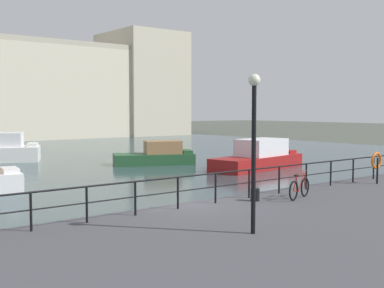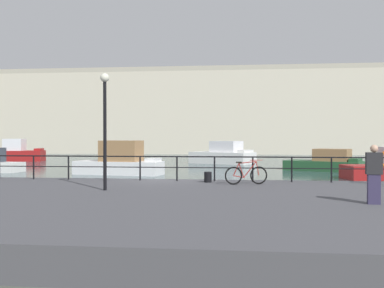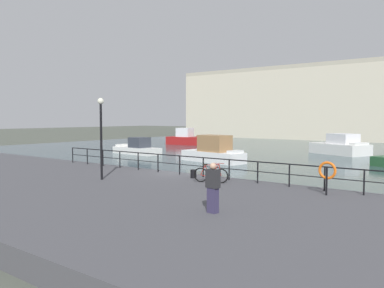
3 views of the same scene
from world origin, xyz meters
TOP-DOWN VIEW (x-y plane):
  - ground_plane at (0.00, 0.00)m, footprint 240.00×240.00m
  - quay_promenade at (0.00, -6.50)m, footprint 56.00×13.00m
  - moored_small_launch at (1.51, 25.40)m, footprint 6.72×5.28m
  - moored_green_narrowboat at (13.86, 9.87)m, footprint 7.85×3.68m
  - moored_blue_motorboat at (9.91, 16.36)m, footprint 6.20×4.50m
  - quay_railing at (1.60, -0.75)m, footprint 21.31×0.07m
  - parked_bicycle at (3.77, -1.99)m, footprint 1.71×0.57m
  - mooring_bollard at (2.18, -1.30)m, footprint 0.32×0.32m
  - life_ring_stand at (9.37, -1.64)m, footprint 0.75×0.16m
  - quay_lamp_post at (-1.24, -4.60)m, footprint 0.32×0.32m

SIDE VIEW (x-z plane):
  - ground_plane at x=0.00m, z-range 0.00..0.00m
  - quay_promenade at x=0.00m, z-range 0.00..0.75m
  - moored_blue_motorboat at x=9.91m, z-range -0.20..1.51m
  - moored_green_narrowboat at x=13.86m, z-range -0.21..1.79m
  - moored_small_launch at x=1.51m, z-range -0.26..1.95m
  - mooring_bollard at x=2.18m, z-range 0.75..1.19m
  - parked_bicycle at x=3.77m, z-range 0.65..1.63m
  - quay_railing at x=1.60m, z-range 0.95..2.02m
  - life_ring_stand at x=9.37m, z-range 1.02..2.42m
  - quay_lamp_post at x=-1.24m, z-range 1.37..5.55m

